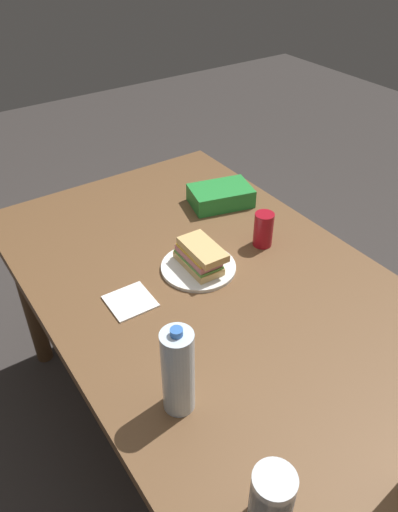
# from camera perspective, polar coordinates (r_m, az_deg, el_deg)

# --- Properties ---
(ground_plane) EXTENTS (8.00, 8.00, 0.00)m
(ground_plane) POSITION_cam_1_polar(r_m,az_deg,el_deg) (2.08, 1.86, -19.83)
(ground_plane) COLOR #383330
(dining_table) EXTENTS (1.69, 1.01, 0.76)m
(dining_table) POSITION_cam_1_polar(r_m,az_deg,el_deg) (1.56, 2.36, -6.16)
(dining_table) COLOR brown
(dining_table) RESTS_ON ground_plane
(paper_plate) EXTENTS (0.24, 0.24, 0.01)m
(paper_plate) POSITION_cam_1_polar(r_m,az_deg,el_deg) (1.57, -0.00, -1.28)
(paper_plate) COLOR white
(paper_plate) RESTS_ON dining_table
(sandwich) EXTENTS (0.18, 0.10, 0.08)m
(sandwich) POSITION_cam_1_polar(r_m,az_deg,el_deg) (1.54, 0.13, 0.03)
(sandwich) COLOR #DBB26B
(sandwich) RESTS_ON paper_plate
(soda_can_red) EXTENTS (0.07, 0.07, 0.12)m
(soda_can_red) POSITION_cam_1_polar(r_m,az_deg,el_deg) (1.66, 7.52, 3.09)
(soda_can_red) COLOR maroon
(soda_can_red) RESTS_ON dining_table
(chip_bag) EXTENTS (0.20, 0.26, 0.07)m
(chip_bag) POSITION_cam_1_polar(r_m,az_deg,el_deg) (1.89, 2.54, 7.03)
(chip_bag) COLOR #268C38
(chip_bag) RESTS_ON dining_table
(plastic_cup_stack) EXTENTS (0.08, 0.08, 0.15)m
(plastic_cup_stack) POSITION_cam_1_polar(r_m,az_deg,el_deg) (1.02, 8.45, -26.25)
(plastic_cup_stack) COLOR silver
(plastic_cup_stack) RESTS_ON dining_table
(water_bottle_spare) EXTENTS (0.08, 0.08, 0.25)m
(water_bottle_spare) POSITION_cam_1_polar(r_m,az_deg,el_deg) (1.12, -2.46, -13.29)
(water_bottle_spare) COLOR silver
(water_bottle_spare) RESTS_ON dining_table
(paper_napkin) EXTENTS (0.13, 0.13, 0.01)m
(paper_napkin) POSITION_cam_1_polar(r_m,az_deg,el_deg) (1.47, -8.02, -5.26)
(paper_napkin) COLOR white
(paper_napkin) RESTS_ON dining_table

